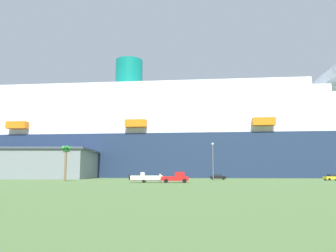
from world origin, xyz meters
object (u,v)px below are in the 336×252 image
at_px(street_lamp, 213,157).
at_px(cruise_ship, 199,139).
at_px(palm_tree, 66,153).
at_px(small_boat_on_trailer, 149,178).
at_px(pickup_truck, 176,178).
at_px(parked_car_yellow_taxi, 333,177).
at_px(parked_car_black_coupe, 218,177).

bearing_deg(street_lamp, cruise_ship, 90.41).
bearing_deg(palm_tree, small_boat_on_trailer, -28.52).
relative_size(cruise_ship, palm_tree, 27.99).
xyz_separation_m(pickup_truck, parked_car_yellow_taxi, (40.65, 20.33, -0.21)).
bearing_deg(small_boat_on_trailer, cruise_ship, 78.74).
height_order(cruise_ship, parked_car_black_coupe, cruise_ship).
bearing_deg(palm_tree, pickup_truck, -23.05).
relative_size(small_boat_on_trailer, parked_car_black_coupe, 1.82).
bearing_deg(cruise_ship, parked_car_yellow_taxi, -57.19).
distance_m(small_boat_on_trailer, street_lamp, 19.95).
height_order(cruise_ship, street_lamp, cruise_ship).
bearing_deg(street_lamp, parked_car_yellow_taxi, 13.53).
xyz_separation_m(cruise_ship, street_lamp, (0.41, -57.64, -9.92)).
distance_m(pickup_truck, street_lamp, 16.21).
bearing_deg(pickup_truck, cruise_ship, 83.17).
distance_m(parked_car_black_coupe, parked_car_yellow_taxi, 29.98).
distance_m(cruise_ship, parked_car_black_coupe, 45.54).
relative_size(street_lamp, parked_car_black_coupe, 1.98).
bearing_deg(palm_tree, parked_car_yellow_taxi, 7.35).
xyz_separation_m(palm_tree, parked_car_black_coupe, (38.73, 15.86, -5.95)).
distance_m(cruise_ship, pickup_truck, 72.35).
bearing_deg(parked_car_yellow_taxi, street_lamp, -166.47).
xyz_separation_m(pickup_truck, parked_car_black_coupe, (11.53, 27.44, -0.21)).
xyz_separation_m(small_boat_on_trailer, palm_tree, (-21.60, 11.74, 5.82)).
height_order(pickup_truck, small_boat_on_trailer, pickup_truck).
distance_m(palm_tree, street_lamp, 36.06).
height_order(cruise_ship, palm_tree, cruise_ship).
relative_size(cruise_ship, street_lamp, 26.08).
relative_size(pickup_truck, street_lamp, 0.61).
bearing_deg(cruise_ship, small_boat_on_trailer, -101.26).
xyz_separation_m(palm_tree, parked_car_yellow_taxi, (67.85, 8.76, -5.95)).
xyz_separation_m(cruise_ship, small_boat_on_trailer, (-14.03, -70.48, -14.89)).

